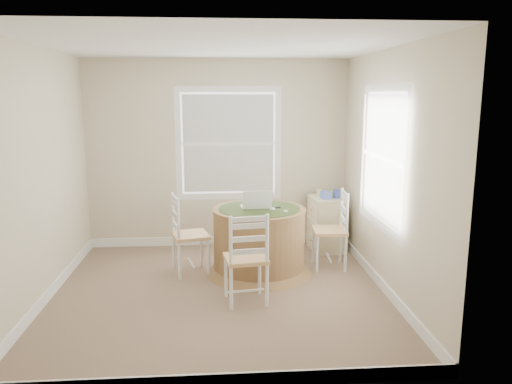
{
  "coord_description": "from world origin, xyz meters",
  "views": [
    {
      "loc": [
        0.01,
        -5.12,
        2.13
      ],
      "look_at": [
        0.43,
        0.45,
        1.03
      ],
      "focal_mm": 35.0,
      "sensor_mm": 36.0,
      "label": 1
    }
  ],
  "objects": [
    {
      "name": "corner_chest",
      "position": [
        1.47,
        1.44,
        0.37
      ],
      "size": [
        0.48,
        0.61,
        0.75
      ],
      "rotation": [
        0.0,
        0.0,
        0.12
      ],
      "color": "beige",
      "rests_on": "ground"
    },
    {
      "name": "box_yellow",
      "position": [
        1.51,
        1.51,
        0.78
      ],
      "size": [
        0.16,
        0.12,
        0.06
      ],
      "primitive_type": "cube",
      "rotation": [
        0.0,
        0.0,
        0.12
      ],
      "color": "#C5DB4D",
      "rests_on": "corner_chest"
    },
    {
      "name": "box_blue",
      "position": [
        1.59,
        1.38,
        0.81
      ],
      "size": [
        0.09,
        0.09,
        0.12
      ],
      "primitive_type": "cube",
      "rotation": [
        0.0,
        0.0,
        0.12
      ],
      "color": "#384EAA",
      "rests_on": "corner_chest"
    },
    {
      "name": "round_table",
      "position": [
        0.48,
        0.61,
        0.43
      ],
      "size": [
        1.29,
        1.29,
        0.8
      ],
      "rotation": [
        0.0,
        0.0,
        -0.04
      ],
      "color": "brown",
      "rests_on": "ground"
    },
    {
      "name": "keys",
      "position": [
        0.71,
        0.61,
        0.8
      ],
      "size": [
        0.06,
        0.05,
        0.02
      ],
      "primitive_type": "cube",
      "rotation": [
        0.0,
        0.0,
        -0.04
      ],
      "color": "black",
      "rests_on": "round_table"
    },
    {
      "name": "room",
      "position": [
        0.17,
        0.16,
        1.3
      ],
      "size": [
        3.64,
        3.64,
        2.64
      ],
      "color": "#886D56",
      "rests_on": "ground"
    },
    {
      "name": "cup_cream",
      "position": [
        1.4,
        1.6,
        0.79
      ],
      "size": [
        0.07,
        0.07,
        0.09
      ],
      "primitive_type": "cylinder",
      "color": "beige",
      "rests_on": "corner_chest"
    },
    {
      "name": "chair_near",
      "position": [
        0.27,
        -0.25,
        0.47
      ],
      "size": [
        0.47,
        0.45,
        0.95
      ],
      "primitive_type": null,
      "rotation": [
        0.0,
        0.0,
        3.28
      ],
      "color": "white",
      "rests_on": "ground"
    },
    {
      "name": "chair_right",
      "position": [
        1.37,
        0.74,
        0.47
      ],
      "size": [
        0.43,
        0.45,
        0.95
      ],
      "primitive_type": null,
      "rotation": [
        0.0,
        0.0,
        -1.64
      ],
      "color": "white",
      "rests_on": "ground"
    },
    {
      "name": "laptop",
      "position": [
        0.45,
        0.65,
        0.83
      ],
      "size": [
        0.36,
        0.32,
        0.24
      ],
      "rotation": [
        0.0,
        0.0,
        3.19
      ],
      "color": "white",
      "rests_on": "round_table"
    },
    {
      "name": "mouse",
      "position": [
        0.63,
        0.54,
        0.8
      ],
      "size": [
        0.07,
        0.1,
        0.03
      ],
      "primitive_type": "ellipsoid",
      "rotation": [
        0.0,
        0.0,
        -0.04
      ],
      "color": "white",
      "rests_on": "round_table"
    },
    {
      "name": "chair_left",
      "position": [
        -0.34,
        0.66,
        0.47
      ],
      "size": [
        0.49,
        0.51,
        0.95
      ],
      "primitive_type": null,
      "rotation": [
        0.0,
        0.0,
        1.82
      ],
      "color": "white",
      "rests_on": "ground"
    },
    {
      "name": "phone",
      "position": [
        0.78,
        0.44,
        0.79
      ],
      "size": [
        0.05,
        0.09,
        0.02
      ],
      "primitive_type": "cube",
      "rotation": [
        0.0,
        0.0,
        -0.04
      ],
      "color": "#B7BABF",
      "rests_on": "round_table"
    },
    {
      "name": "tissue_box",
      "position": [
        1.44,
        1.33,
        0.8
      ],
      "size": [
        0.13,
        0.13,
        0.1
      ],
      "primitive_type": "cube",
      "rotation": [
        0.0,
        0.0,
        0.12
      ],
      "color": "#566BC6",
      "rests_on": "corner_chest"
    }
  ]
}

